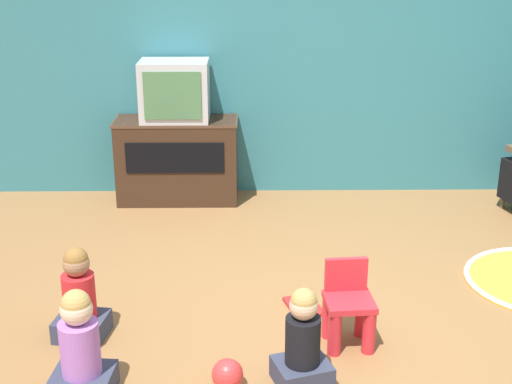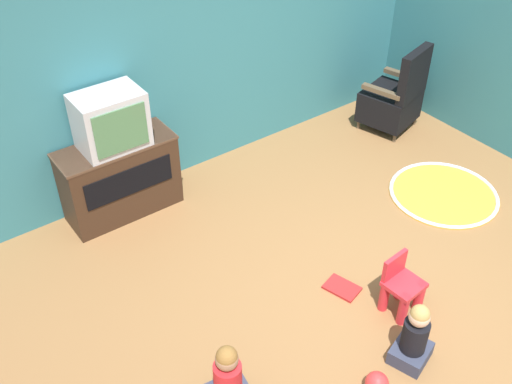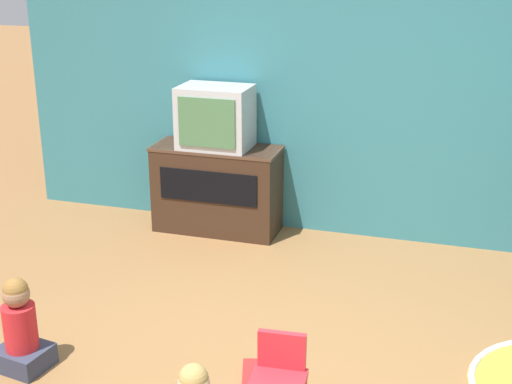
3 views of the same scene
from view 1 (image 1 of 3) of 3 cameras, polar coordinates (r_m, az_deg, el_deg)
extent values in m
plane|color=olive|center=(4.44, 6.69, -10.49)|extent=(30.00, 30.00, 0.00)
cube|color=teal|center=(6.36, 2.86, 11.40)|extent=(5.67, 0.12, 2.60)
cube|color=#382316|center=(6.31, -6.30, 2.54)|extent=(1.04, 0.42, 0.74)
cube|color=#503626|center=(6.21, -6.42, 5.67)|extent=(1.06, 0.43, 0.02)
cube|color=black|center=(6.08, -6.51, 2.73)|extent=(0.83, 0.01, 0.27)
cube|color=#B7B7BC|center=(6.14, -6.52, 8.06)|extent=(0.58, 0.40, 0.51)
cube|color=#47754C|center=(5.94, -6.71, 7.66)|extent=(0.47, 0.02, 0.40)
cylinder|color=brown|center=(6.53, 19.13, -0.81)|extent=(0.04, 0.04, 0.10)
cylinder|color=red|center=(4.09, 6.31, -10.99)|extent=(0.08, 0.08, 0.29)
cylinder|color=red|center=(4.13, 9.04, -10.80)|extent=(0.08, 0.08, 0.29)
cylinder|color=red|center=(4.25, 5.82, -9.73)|extent=(0.08, 0.08, 0.29)
cylinder|color=red|center=(4.29, 8.45, -9.56)|extent=(0.08, 0.08, 0.29)
cube|color=red|center=(4.12, 7.48, -8.72)|extent=(0.29, 0.28, 0.04)
cube|color=red|center=(4.17, 7.22, -6.54)|extent=(0.25, 0.06, 0.20)
cube|color=#33384C|center=(3.89, -13.63, -14.68)|extent=(0.33, 0.29, 0.13)
cylinder|color=#A566BF|center=(3.78, -13.90, -12.04)|extent=(0.20, 0.20, 0.29)
sphere|color=beige|center=(3.67, -14.18, -9.09)|extent=(0.16, 0.16, 0.16)
sphere|color=tan|center=(3.65, -14.22, -8.70)|extent=(0.15, 0.15, 0.15)
cube|color=#33384C|center=(3.89, 3.69, -14.20)|extent=(0.34, 0.32, 0.12)
cylinder|color=black|center=(3.78, 3.76, -11.77)|extent=(0.18, 0.18, 0.26)
sphere|color=#D8AD8C|center=(3.68, 3.83, -9.08)|extent=(0.15, 0.15, 0.15)
sphere|color=tan|center=(3.67, 3.84, -8.72)|extent=(0.14, 0.14, 0.14)
cube|color=#33384C|center=(4.40, -13.74, -10.39)|extent=(0.33, 0.30, 0.13)
cylinder|color=red|center=(4.30, -13.96, -8.09)|extent=(0.19, 0.19, 0.27)
sphere|color=#9E7051|center=(4.21, -14.20, -5.57)|extent=(0.15, 0.15, 0.15)
sphere|color=olive|center=(4.20, -14.23, -5.24)|extent=(0.14, 0.14, 0.14)
sphere|color=red|center=(3.83, -2.30, -14.38)|extent=(0.17, 0.17, 0.17)
cube|color=#B22323|center=(4.60, 3.83, -9.12)|extent=(0.26, 0.32, 0.02)
camera|label=2|loc=(3.12, -64.22, 37.14)|focal=42.00mm
camera|label=3|loc=(1.51, 65.91, 12.84)|focal=50.00mm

